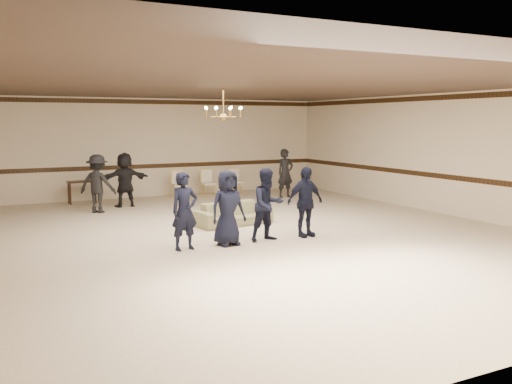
# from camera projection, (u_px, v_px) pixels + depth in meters

# --- Properties ---
(room) EXTENTS (12.01, 14.01, 3.21)m
(room) POSITION_uv_depth(u_px,v_px,m) (242.00, 162.00, 11.66)
(room) COLOR beige
(room) RESTS_ON ground
(chair_rail) EXTENTS (12.00, 0.02, 0.14)m
(chair_rail) POSITION_uv_depth(u_px,v_px,m) (151.00, 166.00, 17.92)
(chair_rail) COLOR black
(chair_rail) RESTS_ON wall_back
(crown_molding) EXTENTS (12.00, 0.02, 0.14)m
(crown_molding) POSITION_uv_depth(u_px,v_px,m) (149.00, 102.00, 17.65)
(crown_molding) COLOR black
(crown_molding) RESTS_ON wall_back
(chandelier) EXTENTS (0.94, 0.94, 0.89)m
(chandelier) POSITION_uv_depth(u_px,v_px,m) (223.00, 102.00, 12.38)
(chandelier) COLOR #AF7E38
(chandelier) RESTS_ON ceiling
(boy_a) EXTENTS (0.59, 0.44, 1.50)m
(boy_a) POSITION_uv_depth(u_px,v_px,m) (185.00, 211.00, 10.44)
(boy_a) COLOR black
(boy_a) RESTS_ON floor
(boy_b) EXTENTS (0.77, 0.54, 1.50)m
(boy_b) POSITION_uv_depth(u_px,v_px,m) (228.00, 208.00, 10.85)
(boy_b) COLOR black
(boy_b) RESTS_ON floor
(boy_c) EXTENTS (0.78, 0.63, 1.50)m
(boy_c) POSITION_uv_depth(u_px,v_px,m) (268.00, 205.00, 11.25)
(boy_c) COLOR black
(boy_c) RESTS_ON floor
(boy_d) EXTENTS (0.91, 0.43, 1.50)m
(boy_d) POSITION_uv_depth(u_px,v_px,m) (305.00, 202.00, 11.65)
(boy_d) COLOR black
(boy_d) RESTS_ON floor
(settee) EXTENTS (1.92, 0.97, 0.54)m
(settee) POSITION_uv_depth(u_px,v_px,m) (234.00, 214.00, 13.06)
(settee) COLOR #7C7B53
(settee) RESTS_ON floor
(adult_left) EXTENTS (1.16, 1.08, 1.57)m
(adult_left) POSITION_uv_depth(u_px,v_px,m) (98.00, 184.00, 14.75)
(adult_left) COLOR black
(adult_left) RESTS_ON floor
(adult_mid) EXTENTS (1.48, 0.53, 1.57)m
(adult_mid) POSITION_uv_depth(u_px,v_px,m) (125.00, 180.00, 15.77)
(adult_mid) COLOR black
(adult_mid) RESTS_ON floor
(adult_right) EXTENTS (0.59, 0.40, 1.57)m
(adult_right) POSITION_uv_depth(u_px,v_px,m) (285.00, 173.00, 17.70)
(adult_right) COLOR black
(adult_right) RESTS_ON floor
(banquet_chair_left) EXTENTS (0.45, 0.45, 0.86)m
(banquet_chair_left) POSITION_uv_depth(u_px,v_px,m) (179.00, 185.00, 17.61)
(banquet_chair_left) COLOR beige
(banquet_chair_left) RESTS_ON floor
(banquet_chair_mid) EXTENTS (0.43, 0.43, 0.86)m
(banquet_chair_mid) POSITION_uv_depth(u_px,v_px,m) (208.00, 183.00, 18.06)
(banquet_chair_mid) COLOR beige
(banquet_chair_mid) RESTS_ON floor
(banquet_chair_right) EXTENTS (0.43, 0.43, 0.86)m
(banquet_chair_right) POSITION_uv_depth(u_px,v_px,m) (236.00, 182.00, 18.51)
(banquet_chair_right) COLOR beige
(banquet_chair_right) RESTS_ON floor
(console_table) EXTENTS (0.84, 0.41, 0.69)m
(console_table) POSITION_uv_depth(u_px,v_px,m) (82.00, 192.00, 16.45)
(console_table) COLOR black
(console_table) RESTS_ON floor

